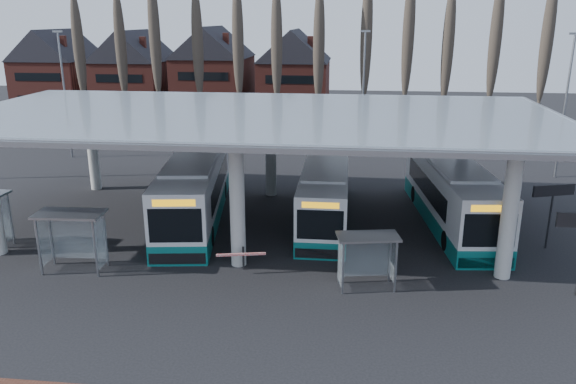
# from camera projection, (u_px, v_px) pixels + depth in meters

# --- Properties ---
(ground) EXTENTS (140.00, 140.00, 0.00)m
(ground) POSITION_uv_depth(u_px,v_px,m) (228.00, 289.00, 24.09)
(ground) COLOR black
(ground) RESTS_ON ground
(station_canopy) EXTENTS (32.00, 16.00, 6.34)m
(station_canopy) POSITION_uv_depth(u_px,v_px,m) (256.00, 124.00, 29.99)
(station_canopy) COLOR silver
(station_canopy) RESTS_ON ground
(poplar_row) EXTENTS (45.10, 1.10, 14.50)m
(poplar_row) POSITION_uv_depth(u_px,v_px,m) (299.00, 44.00, 52.80)
(poplar_row) COLOR #473D33
(poplar_row) RESTS_ON ground
(townhouse_row) EXTENTS (36.80, 10.30, 12.25)m
(townhouse_row) POSITION_uv_depth(u_px,v_px,m) (174.00, 64.00, 65.74)
(townhouse_row) COLOR maroon
(townhouse_row) RESTS_ON ground
(lamp_post_a) EXTENTS (0.80, 0.16, 10.17)m
(lamp_post_a) POSITION_uv_depth(u_px,v_px,m) (65.00, 93.00, 45.28)
(lamp_post_a) COLOR slate
(lamp_post_a) RESTS_ON ground
(lamp_post_b) EXTENTS (0.80, 0.16, 10.17)m
(lamp_post_b) POSITION_uv_depth(u_px,v_px,m) (363.00, 91.00, 46.55)
(lamp_post_b) COLOR slate
(lamp_post_b) RESTS_ON ground
(lamp_post_c) EXTENTS (0.80, 0.16, 10.17)m
(lamp_post_c) POSITION_uv_depth(u_px,v_px,m) (565.00, 104.00, 39.37)
(lamp_post_c) COLOR slate
(lamp_post_c) RESTS_ON ground
(bus_1) EXTENTS (4.57, 13.43, 3.66)m
(bus_1) POSITION_uv_depth(u_px,v_px,m) (195.00, 189.00, 32.09)
(bus_1) COLOR silver
(bus_1) RESTS_ON ground
(bus_2) EXTENTS (2.59, 11.78, 3.27)m
(bus_2) POSITION_uv_depth(u_px,v_px,m) (325.00, 193.00, 32.08)
(bus_2) COLOR silver
(bus_2) RESTS_ON ground
(bus_3) EXTENTS (3.94, 12.92, 3.53)m
(bus_3) POSITION_uv_depth(u_px,v_px,m) (451.00, 194.00, 31.47)
(bus_3) COLOR silver
(bus_3) RESTS_ON ground
(shelter_1) EXTENTS (3.08, 1.64, 2.80)m
(shelter_1) POSITION_uv_depth(u_px,v_px,m) (72.00, 228.00, 25.40)
(shelter_1) COLOR gray
(shelter_1) RESTS_ON ground
(shelter_2) EXTENTS (2.78, 1.73, 2.41)m
(shelter_2) POSITION_uv_depth(u_px,v_px,m) (367.00, 249.00, 23.80)
(shelter_2) COLOR gray
(shelter_2) RESTS_ON ground
(info_sign_1) EXTENTS (2.17, 0.81, 3.34)m
(info_sign_1) POSITION_uv_depth(u_px,v_px,m) (553.00, 195.00, 27.50)
(info_sign_1) COLOR black
(info_sign_1) RESTS_ON ground
(barrier) EXTENTS (2.20, 0.83, 1.11)m
(barrier) POSITION_uv_depth(u_px,v_px,m) (242.00, 255.00, 25.33)
(barrier) COLOR black
(barrier) RESTS_ON ground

